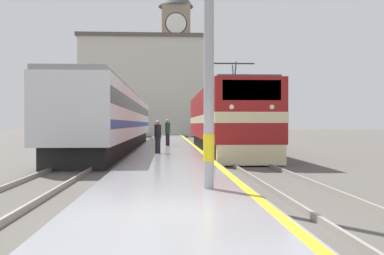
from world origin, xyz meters
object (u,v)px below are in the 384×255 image
Objects in this scene: passenger_train at (118,119)px; person_on_platform at (168,132)px; locomotive_train at (223,120)px; catenary_mast at (215,18)px; second_waiting_passenger at (158,136)px; clock_tower at (176,53)px.

passenger_train is 4.03m from person_on_platform.
catenary_mast is (-2.27, -16.96, 2.13)m from locomotive_train.
person_on_platform is 1.08× the size of second_waiting_passenger.
catenary_mast reaches higher than person_on_platform.
catenary_mast is 19.82m from person_on_platform.
second_waiting_passenger is at bearing -126.73° from locomotive_train.
locomotive_train is 11.84× the size of second_waiting_passenger.
clock_tower is at bearing 88.28° from person_on_platform.
locomotive_train is 10.93× the size of person_on_platform.
passenger_train reaches higher than second_waiting_passenger.
person_on_platform is (-1.04, 19.59, -2.85)m from catenary_mast.
person_on_platform reaches higher than second_waiting_passenger.
person_on_platform is at bearing 86.47° from second_waiting_passenger.
catenary_mast is 12.34m from second_waiting_passenger.
locomotive_train reaches higher than second_waiting_passenger.
passenger_train is at bearing 151.26° from person_on_platform.
passenger_train is 1.24× the size of clock_tower.
catenary_mast is at bearing -78.17° from passenger_train.
locomotive_train is 8.14m from passenger_train.
clock_tower is (1.82, 52.50, 12.35)m from second_waiting_passenger.
clock_tower is (0.31, 64.39, 9.42)m from catenary_mast.
second_waiting_passenger is (-1.51, 11.89, -2.93)m from catenary_mast.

